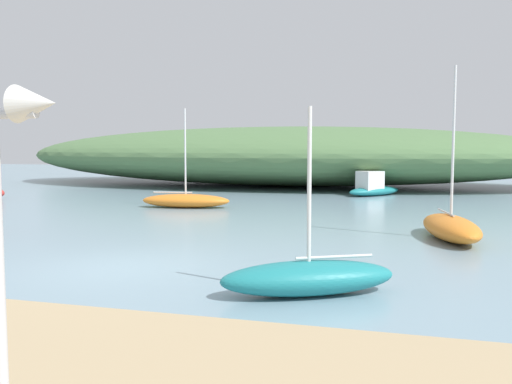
{
  "coord_description": "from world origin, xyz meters",
  "views": [
    {
      "loc": [
        6.27,
        -11.18,
        2.8
      ],
      "look_at": [
        1.92,
        4.53,
        1.42
      ],
      "focal_mm": 38.48,
      "sensor_mm": 36.0,
      "label": 1
    }
  ],
  "objects_px": {
    "motorboat_outer_mooring": "(373,187)",
    "sailboat_by_sandbar": "(186,200)",
    "sailboat_east_reach": "(451,227)",
    "sailboat_west_reach": "(309,277)"
  },
  "relations": [
    {
      "from": "motorboat_outer_mooring",
      "to": "sailboat_by_sandbar",
      "type": "bearing_deg",
      "value": -133.18
    },
    {
      "from": "motorboat_outer_mooring",
      "to": "sailboat_by_sandbar",
      "type": "distance_m",
      "value": 11.44
    },
    {
      "from": "sailboat_east_reach",
      "to": "motorboat_outer_mooring",
      "type": "height_order",
      "value": "sailboat_east_reach"
    },
    {
      "from": "sailboat_west_reach",
      "to": "sailboat_by_sandbar",
      "type": "relative_size",
      "value": 0.79
    },
    {
      "from": "sailboat_east_reach",
      "to": "sailboat_by_sandbar",
      "type": "distance_m",
      "value": 12.4
    },
    {
      "from": "sailboat_east_reach",
      "to": "sailboat_by_sandbar",
      "type": "xyz_separation_m",
      "value": [
        -10.97,
        5.77,
        -0.04
      ]
    },
    {
      "from": "motorboat_outer_mooring",
      "to": "sailboat_by_sandbar",
      "type": "height_order",
      "value": "sailboat_by_sandbar"
    },
    {
      "from": "sailboat_east_reach",
      "to": "motorboat_outer_mooring",
      "type": "xyz_separation_m",
      "value": [
        -3.15,
        14.11,
        0.11
      ]
    },
    {
      "from": "sailboat_east_reach",
      "to": "sailboat_west_reach",
      "type": "relative_size",
      "value": 1.46
    },
    {
      "from": "sailboat_by_sandbar",
      "to": "sailboat_west_reach",
      "type": "bearing_deg",
      "value": -58.56
    }
  ]
}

